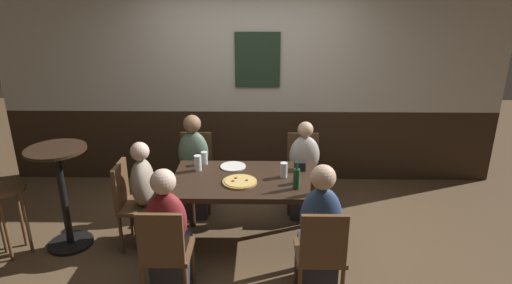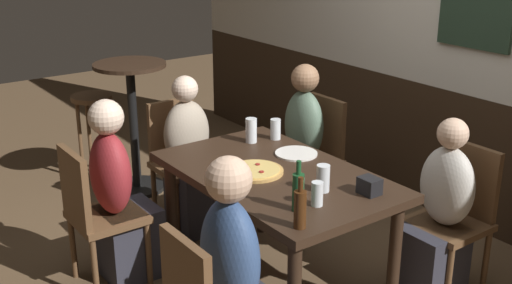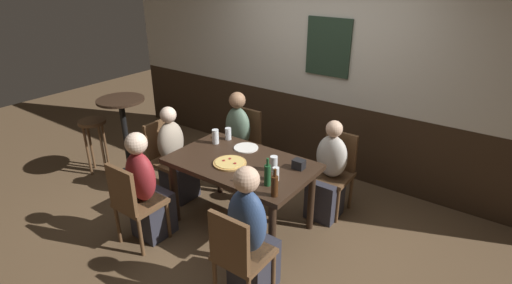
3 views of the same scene
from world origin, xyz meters
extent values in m
plane|color=brown|center=(0.00, 0.00, 0.00)|extent=(12.00, 12.00, 0.00)
cube|color=#332316|center=(0.00, 1.65, 0.47)|extent=(6.40, 0.10, 0.95)
cube|color=beige|center=(0.00, 1.65, 1.77)|extent=(6.40, 0.10, 1.65)
cube|color=#233828|center=(0.09, 1.58, 1.62)|extent=(0.56, 0.03, 0.68)
cube|color=black|center=(0.00, 0.00, 0.71)|extent=(1.42, 0.87, 0.05)
cylinder|color=black|center=(-0.61, -0.36, 0.34)|extent=(0.07, 0.07, 0.69)
cylinder|color=black|center=(0.61, -0.36, 0.34)|extent=(0.07, 0.07, 0.69)
cylinder|color=black|center=(-0.61, 0.36, 0.34)|extent=(0.07, 0.07, 0.69)
cylinder|color=black|center=(0.61, 0.36, 0.34)|extent=(0.07, 0.07, 0.69)
cube|color=brown|center=(-1.05, 0.00, 0.43)|extent=(0.40, 0.40, 0.04)
cube|color=brown|center=(-1.23, 0.00, 0.67)|extent=(0.04, 0.36, 0.43)
cylinder|color=brown|center=(-0.88, 0.17, 0.21)|extent=(0.04, 0.04, 0.41)
cylinder|color=brown|center=(-0.88, -0.17, 0.21)|extent=(0.04, 0.04, 0.41)
cylinder|color=brown|center=(-1.22, 0.17, 0.21)|extent=(0.04, 0.04, 0.41)
cylinder|color=brown|center=(-1.22, -0.17, 0.21)|extent=(0.04, 0.04, 0.41)
cube|color=brown|center=(-0.63, -0.78, 0.43)|extent=(0.40, 0.40, 0.04)
cube|color=brown|center=(-0.63, -0.96, 0.67)|extent=(0.36, 0.04, 0.43)
cylinder|color=brown|center=(-0.80, -0.61, 0.21)|extent=(0.04, 0.04, 0.41)
cylinder|color=brown|center=(-0.46, -0.61, 0.21)|extent=(0.04, 0.04, 0.41)
cube|color=brown|center=(-0.63, 0.78, 0.43)|extent=(0.40, 0.40, 0.04)
cube|color=brown|center=(-0.63, 0.96, 0.67)|extent=(0.36, 0.04, 0.43)
cylinder|color=brown|center=(-0.46, 0.61, 0.21)|extent=(0.04, 0.04, 0.41)
cylinder|color=brown|center=(-0.80, 0.61, 0.21)|extent=(0.04, 0.04, 0.41)
cylinder|color=brown|center=(-0.46, 0.95, 0.21)|extent=(0.04, 0.04, 0.41)
cylinder|color=brown|center=(-0.80, 0.95, 0.21)|extent=(0.04, 0.04, 0.41)
cube|color=brown|center=(0.63, -0.78, 0.43)|extent=(0.40, 0.40, 0.04)
cube|color=brown|center=(0.63, -0.96, 0.67)|extent=(0.36, 0.04, 0.43)
cylinder|color=brown|center=(0.46, -0.61, 0.21)|extent=(0.04, 0.04, 0.41)
cylinder|color=brown|center=(0.80, -0.61, 0.21)|extent=(0.04, 0.04, 0.41)
cube|color=brown|center=(0.63, 0.78, 0.43)|extent=(0.40, 0.40, 0.04)
cube|color=brown|center=(0.63, 0.96, 0.67)|extent=(0.36, 0.04, 0.43)
cylinder|color=brown|center=(0.80, 0.61, 0.21)|extent=(0.04, 0.04, 0.41)
cylinder|color=brown|center=(0.46, 0.61, 0.21)|extent=(0.04, 0.04, 0.41)
cylinder|color=brown|center=(0.80, 0.95, 0.21)|extent=(0.04, 0.04, 0.41)
cylinder|color=brown|center=(0.46, 0.95, 0.21)|extent=(0.04, 0.04, 0.41)
cube|color=#2D2D38|center=(-0.92, 0.00, 0.23)|extent=(0.34, 0.32, 0.45)
ellipsoid|color=tan|center=(-1.01, 0.00, 0.69)|extent=(0.22, 0.34, 0.48)
sphere|color=beige|center=(-1.01, 0.00, 1.01)|extent=(0.18, 0.18, 0.18)
cube|color=#2D2D38|center=(-0.63, -0.65, 0.23)|extent=(0.32, 0.34, 0.45)
ellipsoid|color=maroon|center=(-0.63, -0.74, 0.70)|extent=(0.34, 0.22, 0.50)
sphere|color=beige|center=(-0.63, -0.74, 1.04)|extent=(0.21, 0.21, 0.21)
cube|color=#2D2D38|center=(-0.63, 0.65, 0.23)|extent=(0.32, 0.34, 0.45)
ellipsoid|color=#56705B|center=(-0.63, 0.74, 0.71)|extent=(0.34, 0.22, 0.52)
sphere|color=#936B4C|center=(-0.63, 0.74, 1.05)|extent=(0.20, 0.20, 0.20)
cube|color=#2D2D38|center=(0.63, -0.65, 0.23)|extent=(0.32, 0.34, 0.45)
ellipsoid|color=#334C7A|center=(0.63, -0.74, 0.72)|extent=(0.34, 0.22, 0.55)
sphere|color=#DBB293|center=(0.63, -0.74, 1.09)|extent=(0.20, 0.20, 0.20)
cube|color=#2D2D38|center=(0.63, 0.65, 0.23)|extent=(0.32, 0.34, 0.45)
ellipsoid|color=beige|center=(0.63, 0.74, 0.68)|extent=(0.34, 0.22, 0.47)
sphere|color=#DBB293|center=(0.63, 0.74, 1.00)|extent=(0.17, 0.17, 0.17)
cylinder|color=tan|center=(-0.06, -0.10, 0.75)|extent=(0.33, 0.33, 0.02)
cylinder|color=#DBB760|center=(-0.06, -0.10, 0.76)|extent=(0.29, 0.29, 0.01)
cylinder|color=maroon|center=(-0.12, -0.12, 0.77)|extent=(0.03, 0.03, 0.00)
cylinder|color=maroon|center=(0.01, -0.11, 0.77)|extent=(0.03, 0.03, 0.00)
cylinder|color=maroon|center=(-0.10, -0.06, 0.77)|extent=(0.03, 0.03, 0.00)
cylinder|color=silver|center=(-0.49, 0.18, 0.82)|extent=(0.07, 0.07, 0.16)
cylinder|color=silver|center=(-0.49, 0.18, 0.80)|extent=(0.06, 0.06, 0.12)
cylinder|color=silver|center=(-0.45, 0.34, 0.81)|extent=(0.07, 0.07, 0.13)
cylinder|color=#B26623|center=(-0.45, 0.34, 0.77)|extent=(0.06, 0.06, 0.07)
cylinder|color=silver|center=(0.47, -0.11, 0.80)|extent=(0.06, 0.06, 0.13)
cylinder|color=#B26623|center=(0.47, -0.11, 0.77)|extent=(0.05, 0.05, 0.06)
cylinder|color=silver|center=(0.36, 0.04, 0.81)|extent=(0.07, 0.07, 0.15)
cylinder|color=gold|center=(0.36, 0.04, 0.78)|extent=(0.06, 0.06, 0.07)
cylinder|color=#194723|center=(0.46, -0.22, 0.84)|extent=(0.06, 0.06, 0.19)
cylinder|color=#194723|center=(0.46, -0.22, 0.97)|extent=(0.03, 0.03, 0.07)
cylinder|color=#42230F|center=(0.61, -0.33, 0.83)|extent=(0.06, 0.06, 0.18)
cylinder|color=#42230F|center=(0.61, -0.33, 0.96)|extent=(0.03, 0.03, 0.07)
cylinder|color=white|center=(-0.15, 0.27, 0.75)|extent=(0.26, 0.26, 0.01)
cube|color=black|center=(0.53, 0.21, 0.79)|extent=(0.11, 0.09, 0.09)
cylinder|color=black|center=(-1.80, -0.03, 0.01)|extent=(0.44, 0.44, 0.03)
cylinder|color=black|center=(-1.80, -0.03, 0.53)|extent=(0.07, 0.07, 0.99)
cylinder|color=black|center=(-1.80, -0.03, 1.04)|extent=(0.56, 0.56, 0.03)
cylinder|color=brown|center=(-2.25, -0.18, 0.70)|extent=(0.34, 0.34, 0.04)
cylinder|color=brown|center=(-2.12, -0.18, 0.34)|extent=(0.03, 0.03, 0.68)
cylinder|color=brown|center=(-2.25, -0.05, 0.34)|extent=(0.03, 0.03, 0.68)
cylinder|color=brown|center=(-2.38, -0.18, 0.34)|extent=(0.03, 0.03, 0.68)
cylinder|color=brown|center=(-2.25, -0.31, 0.34)|extent=(0.03, 0.03, 0.68)
camera|label=1|loc=(0.15, -3.81, 2.49)|focal=30.44mm
camera|label=2|loc=(2.67, -2.08, 2.13)|focal=45.00mm
camera|label=3|loc=(2.15, -2.72, 2.53)|focal=27.72mm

